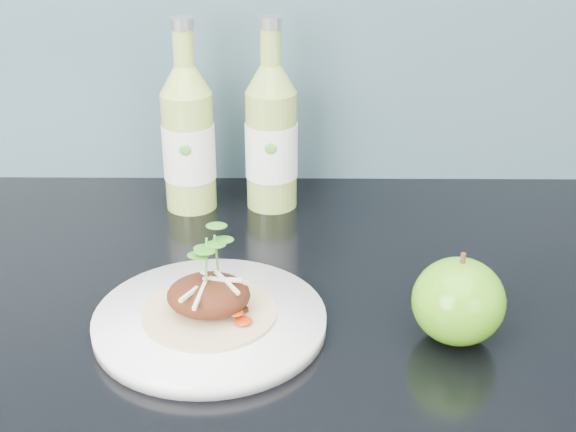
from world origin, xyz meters
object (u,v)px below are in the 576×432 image
Objects in this scene: cider_bottle_left at (188,139)px; cider_bottle_right at (271,138)px; green_apple at (458,301)px; dinner_plate at (210,321)px.

cider_bottle_left is 0.11m from cider_bottle_right.
cider_bottle_right reaches higher than green_apple.
cider_bottle_right reaches higher than dinner_plate.
cider_bottle_left is at bearing -154.11° from cider_bottle_right.
green_apple is 0.38m from cider_bottle_right.
dinner_plate is 0.25m from green_apple.
green_apple reaches higher than dinner_plate.
cider_bottle_right is at bearing 120.93° from green_apple.
green_apple is 0.45× the size of cider_bottle_left.
cider_bottle_right is at bearing 23.34° from cider_bottle_left.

